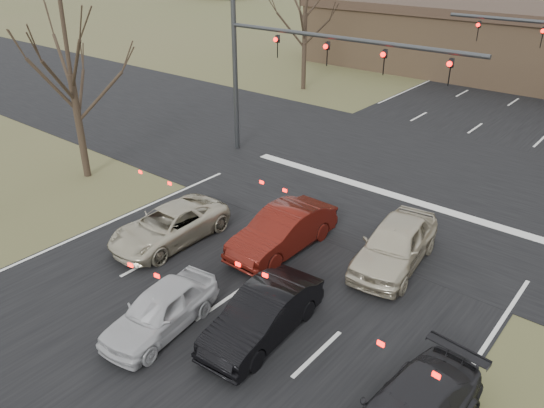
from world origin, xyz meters
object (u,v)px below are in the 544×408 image
at_px(car_black_hatch, 263,315).
at_px(car_silver_ahead, 395,244).
at_px(car_silver_suv, 169,225).
at_px(car_red_ahead, 283,230).
at_px(car_white_sedan, 160,310).
at_px(mast_arm_near, 288,58).

relative_size(car_black_hatch, car_silver_ahead, 0.90).
xyz_separation_m(car_silver_suv, car_red_ahead, (3.50, 2.13, 0.11)).
height_order(car_black_hatch, car_red_ahead, car_red_ahead).
bearing_deg(car_white_sedan, car_black_hatch, 26.16).
bearing_deg(car_silver_suv, car_silver_ahead, 27.83).
relative_size(car_silver_suv, car_white_sedan, 1.21).
height_order(car_white_sedan, car_black_hatch, car_black_hatch).
xyz_separation_m(car_silver_suv, car_silver_ahead, (7.00, 3.71, 0.15)).
distance_m(car_silver_suv, car_black_hatch, 6.15).
bearing_deg(mast_arm_near, car_white_sedan, -68.30).
xyz_separation_m(car_white_sedan, car_black_hatch, (2.38, 1.58, 0.04)).
xyz_separation_m(car_black_hatch, car_red_ahead, (-2.38, 3.92, 0.06)).
height_order(car_black_hatch, car_silver_ahead, car_silver_ahead).
bearing_deg(mast_arm_near, car_silver_ahead, -30.31).
height_order(car_silver_suv, car_black_hatch, car_black_hatch).
bearing_deg(mast_arm_near, car_red_ahead, -53.48).
height_order(car_silver_suv, car_silver_ahead, car_silver_ahead).
distance_m(mast_arm_near, car_red_ahead, 9.05).
distance_m(mast_arm_near, car_silver_suv, 9.68).
distance_m(car_red_ahead, car_silver_ahead, 3.84).
bearing_deg(car_black_hatch, car_silver_suv, 158.98).
distance_m(car_black_hatch, car_silver_ahead, 5.61).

